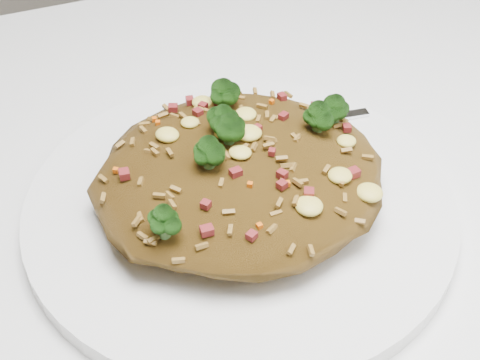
{
  "coord_description": "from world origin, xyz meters",
  "views": [
    {
      "loc": [
        -0.25,
        -0.27,
        1.07
      ],
      "look_at": [
        -0.12,
        0.04,
        0.78
      ],
      "focal_mm": 50.0,
      "sensor_mm": 36.0,
      "label": 1
    }
  ],
  "objects_px": {
    "plate": "(240,204)",
    "fried_rice": "(240,165)",
    "dining_table": "(395,286)",
    "fork": "(279,126)"
  },
  "relations": [
    {
      "from": "plate",
      "to": "fried_rice",
      "type": "bearing_deg",
      "value": 47.2
    },
    {
      "from": "dining_table",
      "to": "fried_rice",
      "type": "xyz_separation_m",
      "value": [
        -0.12,
        0.04,
        0.13
      ]
    },
    {
      "from": "fried_rice",
      "to": "dining_table",
      "type": "bearing_deg",
      "value": -19.69
    },
    {
      "from": "plate",
      "to": "fork",
      "type": "bearing_deg",
      "value": 45.73
    },
    {
      "from": "fried_rice",
      "to": "plate",
      "type": "bearing_deg",
      "value": -132.8
    },
    {
      "from": "plate",
      "to": "fork",
      "type": "distance_m",
      "value": 0.08
    },
    {
      "from": "dining_table",
      "to": "fried_rice",
      "type": "distance_m",
      "value": 0.18
    },
    {
      "from": "fried_rice",
      "to": "fork",
      "type": "bearing_deg",
      "value": 45.72
    },
    {
      "from": "fried_rice",
      "to": "fork",
      "type": "relative_size",
      "value": 1.2
    },
    {
      "from": "plate",
      "to": "dining_table",
      "type": "bearing_deg",
      "value": -19.51
    }
  ]
}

